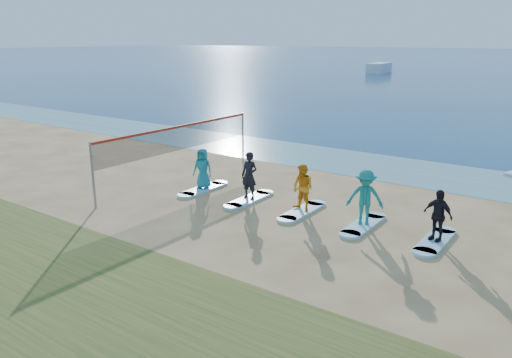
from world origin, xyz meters
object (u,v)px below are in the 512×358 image
Objects in this scene: surfboard_0 at (203,189)px; student_2 at (303,188)px; student_1 at (249,176)px; student_3 at (365,197)px; surfboard_1 at (249,199)px; volleyball_net at (179,139)px; student_4 at (438,215)px; surfboard_3 at (363,225)px; surfboard_2 at (302,211)px; boat_offshore_a at (379,73)px; surfboard_4 at (435,241)px; student_0 at (203,169)px.

student_2 reaches higher than surfboard_0.
student_3 reaches higher than student_1.
surfboard_1 is 2.53m from student_2.
student_1 is (4.09, -0.47, -0.90)m from volleyball_net.
student_4 is at bearing 0.00° from surfboard_1.
student_4 is (7.12, 0.00, 0.85)m from surfboard_1.
surfboard_3 is (7.12, 0.00, 0.00)m from surfboard_0.
student_2 is at bearing 0.00° from surfboard_2.
volleyball_net reaches higher than student_1.
surfboard_2 is 1.36× the size of student_4.
student_3 reaches higher than surfboard_2.
surfboard_2 is at bearing -3.33° from student_1.
boat_offshore_a is at bearing 120.78° from student_2.
student_1 reaches higher than surfboard_3.
boat_offshore_a is at bearing 113.34° from surfboard_4.
student_0 is 0.99× the size of student_2.
volleyball_net is at bearing -166.93° from student_4.
student_3 reaches higher than boat_offshore_a.
student_3 is 2.57m from surfboard_4.
boat_offshore_a is at bearing 91.71° from student_0.
boat_offshore_a is at bearing 105.14° from student_1.
surfboard_1 is at bearing 0.00° from surfboard_0.
surfboard_1 is at bearing 158.05° from student_3.
boat_offshore_a is 4.72× the size of student_4.
student_0 is at bearing 158.05° from student_3.
surfboard_0 is 1.00× the size of surfboard_3.
surfboard_0 and surfboard_4 have the same top height.
student_4 is (4.75, 0.00, 0.85)m from surfboard_2.
surfboard_1 and surfboard_4 have the same top height.
surfboard_0 is 4.75m from surfboard_2.
surfboard_0 is 4.83m from student_2.
boat_offshore_a is 77.69m from surfboard_2.
surfboard_3 is at bearing 0.00° from surfboard_2.
surfboard_0 is 1.00× the size of surfboard_2.
boat_offshore_a is 79.45m from surfboard_4.
surfboard_2 is (4.75, 0.00, 0.00)m from surfboard_0.
surfboard_1 is 7.17m from student_4.
student_0 reaches higher than surfboard_0.
student_0 reaches higher than surfboard_4.
volleyball_net is 4.13× the size of surfboard_0.
surfboard_3 is at bearing -3.01° from volleyball_net.
student_2 is at bearing -15.07° from student_0.
surfboard_4 is at bearing -2.38° from volleyball_net.
student_0 is at bearing 180.00° from surfboard_1.
student_3 is at bearing -164.55° from student_4.
surfboard_0 is 1.00× the size of surfboard_1.
volleyball_net reaches higher than surfboard_1.
boat_offshore_a is 78.54m from surfboard_3.
surfboard_1 is at bearing 0.00° from student_1.
student_4 is (9.49, 0.00, -0.03)m from student_0.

